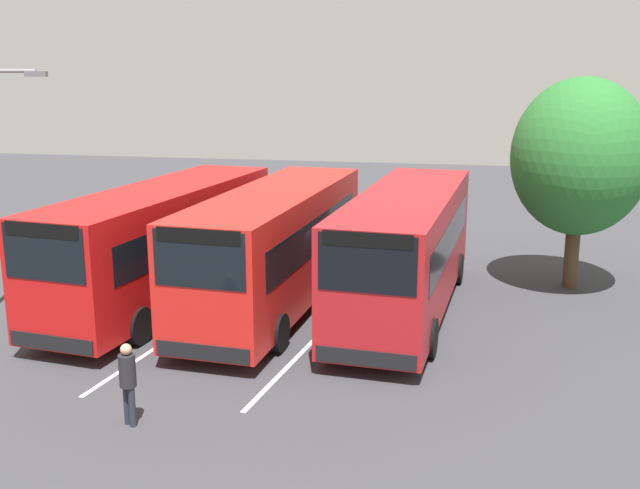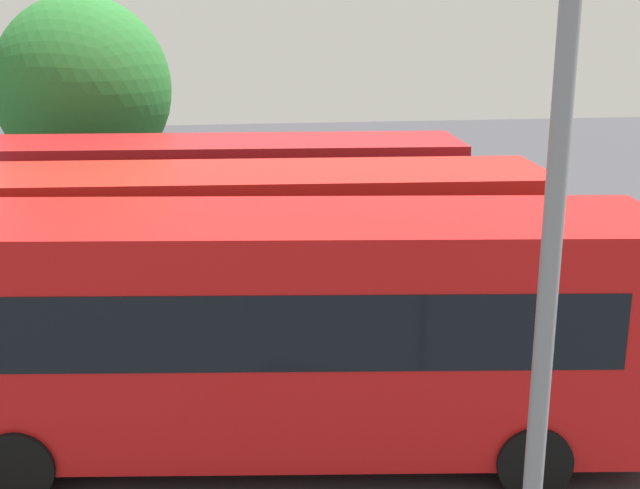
{
  "view_description": "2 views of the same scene",
  "coord_description": "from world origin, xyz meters",
  "px_view_note": "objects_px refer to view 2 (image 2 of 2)",
  "views": [
    {
      "loc": [
        19.53,
        5.06,
        6.69
      ],
      "look_at": [
        -1.34,
        0.85,
        1.57
      ],
      "focal_mm": 41.51,
      "sensor_mm": 36.0,
      "label": 1
    },
    {
      "loc": [
        -0.75,
        -13.77,
        5.84
      ],
      "look_at": [
        1.37,
        0.86,
        1.75
      ],
      "focal_mm": 46.16,
      "sensor_mm": 36.0,
      "label": 2
    }
  ],
  "objects_px": {
    "bus_center_left": "(252,258)",
    "depot_tree": "(83,89)",
    "bus_far_left": "(281,327)",
    "street_lamp": "(531,272)",
    "bus_center_right": "(224,211)"
  },
  "relations": [
    {
      "from": "bus_center_left",
      "to": "depot_tree",
      "type": "bearing_deg",
      "value": 118.15
    },
    {
      "from": "bus_far_left",
      "to": "street_lamp",
      "type": "xyz_separation_m",
      "value": [
        1.6,
        -4.35,
        2.04
      ]
    },
    {
      "from": "street_lamp",
      "to": "depot_tree",
      "type": "xyz_separation_m",
      "value": [
        -5.53,
        16.15,
        0.18
      ]
    },
    {
      "from": "bus_center_right",
      "to": "street_lamp",
      "type": "bearing_deg",
      "value": -74.69
    },
    {
      "from": "bus_center_left",
      "to": "street_lamp",
      "type": "xyz_separation_m",
      "value": [
        1.77,
        -7.68,
        2.04
      ]
    },
    {
      "from": "bus_far_left",
      "to": "bus_center_left",
      "type": "height_order",
      "value": "same"
    },
    {
      "from": "bus_far_left",
      "to": "bus_center_left",
      "type": "xyz_separation_m",
      "value": [
        -0.17,
        3.33,
        0.0
      ]
    },
    {
      "from": "bus_center_left",
      "to": "street_lamp",
      "type": "distance_m",
      "value": 8.14
    },
    {
      "from": "bus_far_left",
      "to": "bus_center_right",
      "type": "distance_m",
      "value": 6.97
    },
    {
      "from": "street_lamp",
      "to": "depot_tree",
      "type": "distance_m",
      "value": 17.07
    },
    {
      "from": "depot_tree",
      "to": "street_lamp",
      "type": "bearing_deg",
      "value": -71.11
    },
    {
      "from": "bus_center_right",
      "to": "depot_tree",
      "type": "relative_size",
      "value": 1.59
    },
    {
      "from": "street_lamp",
      "to": "depot_tree",
      "type": "bearing_deg",
      "value": 5.91
    },
    {
      "from": "bus_center_left",
      "to": "street_lamp",
      "type": "relative_size",
      "value": 1.53
    },
    {
      "from": "bus_far_left",
      "to": "street_lamp",
      "type": "height_order",
      "value": "street_lamp"
    }
  ]
}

